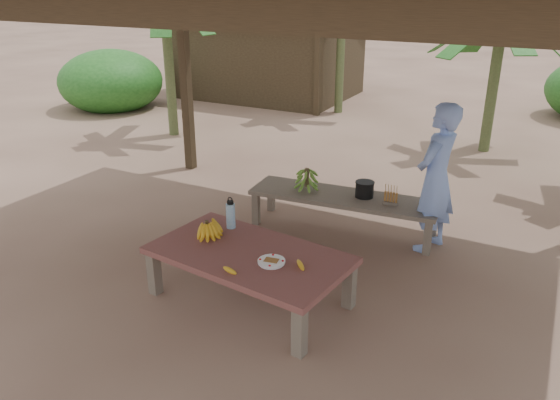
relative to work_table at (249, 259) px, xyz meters
The scene contains 14 objects.
ground 0.71m from the work_table, 88.73° to the left, with size 80.00×80.00×0.00m, color brown.
work_table is the anchor object (origin of this frame).
bench 1.83m from the work_table, 83.66° to the left, with size 2.24×0.78×0.45m.
ripe_banana_bunch 0.57m from the work_table, 168.68° to the left, with size 0.29×0.25×0.18m, color yellow, non-canonical shape.
plate 0.31m from the work_table, 17.83° to the right, with size 0.24×0.24×0.04m.
loose_banana_front 0.41m from the work_table, 83.41° to the right, with size 0.04×0.15×0.04m, color yellow.
loose_banana_side 0.54m from the work_table, ahead, with size 0.04×0.16×0.04m, color yellow.
water_flask 0.60m from the work_table, 139.07° to the left, with size 0.09×0.09×0.33m.
green_banana_stalk 1.81m from the work_table, 98.24° to the left, with size 0.25×0.25×0.29m, color #598C2D, non-canonical shape.
cooking_pot 1.95m from the work_table, 77.22° to the left, with size 0.21×0.21×0.18m, color black.
skewer_rack 1.98m from the work_table, 67.15° to the left, with size 0.18×0.08×0.24m, color #A57F47, non-canonical shape.
woman 2.26m from the work_table, 56.47° to the left, with size 0.60×0.39×1.65m, color #7C9BEB.
hut 9.69m from the work_table, 117.65° to the left, with size 4.40×3.43×2.85m.
banana_plant_n 6.36m from the work_table, 78.77° to the left, with size 1.80×1.80×2.61m.
Camera 1 is at (2.29, -4.34, 2.82)m, focal length 35.00 mm.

